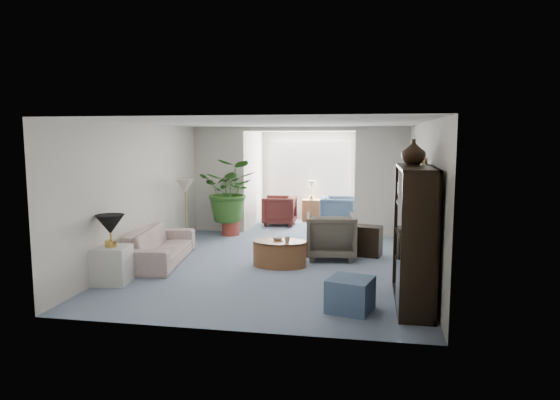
% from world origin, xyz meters
% --- Properties ---
extents(floor, '(6.00, 6.00, 0.00)m').
position_xyz_m(floor, '(0.00, 0.00, 0.00)').
color(floor, '#7F90A8').
rests_on(floor, ground).
extents(sunroom_floor, '(2.60, 2.60, 0.00)m').
position_xyz_m(sunroom_floor, '(0.00, 4.10, 0.00)').
color(sunroom_floor, '#7F90A8').
rests_on(sunroom_floor, ground).
extents(back_pier_left, '(1.20, 0.12, 2.50)m').
position_xyz_m(back_pier_left, '(-1.90, 3.00, 1.25)').
color(back_pier_left, silver).
rests_on(back_pier_left, ground).
extents(back_pier_right, '(1.20, 0.12, 2.50)m').
position_xyz_m(back_pier_right, '(1.90, 3.00, 1.25)').
color(back_pier_right, silver).
rests_on(back_pier_right, ground).
extents(back_header, '(2.60, 0.12, 0.10)m').
position_xyz_m(back_header, '(0.00, 3.00, 2.45)').
color(back_header, silver).
rests_on(back_header, back_pier_left).
extents(window_pane, '(2.20, 0.02, 1.50)m').
position_xyz_m(window_pane, '(0.00, 5.18, 1.40)').
color(window_pane, white).
extents(window_blinds, '(2.20, 0.02, 1.50)m').
position_xyz_m(window_blinds, '(0.00, 5.15, 1.40)').
color(window_blinds, white).
extents(framed_picture, '(0.04, 0.50, 0.40)m').
position_xyz_m(framed_picture, '(2.46, -0.10, 1.70)').
color(framed_picture, beige).
extents(sofa, '(1.11, 2.22, 0.62)m').
position_xyz_m(sofa, '(-2.09, -0.11, 0.31)').
color(sofa, beige).
rests_on(sofa, ground).
extents(end_table, '(0.59, 0.59, 0.58)m').
position_xyz_m(end_table, '(-2.29, -1.46, 0.29)').
color(end_table, silver).
rests_on(end_table, ground).
extents(table_lamp, '(0.44, 0.44, 0.30)m').
position_xyz_m(table_lamp, '(-2.29, -1.46, 0.93)').
color(table_lamp, black).
rests_on(table_lamp, end_table).
extents(floor_lamp, '(0.36, 0.36, 0.28)m').
position_xyz_m(floor_lamp, '(-2.12, 1.32, 1.25)').
color(floor_lamp, beige).
rests_on(floor_lamp, ground).
extents(coffee_table, '(1.10, 1.10, 0.45)m').
position_xyz_m(coffee_table, '(0.10, 0.02, 0.23)').
color(coffee_table, brown).
rests_on(coffee_table, ground).
extents(coffee_bowl, '(0.24, 0.24, 0.05)m').
position_xyz_m(coffee_bowl, '(0.05, 0.12, 0.48)').
color(coffee_bowl, white).
rests_on(coffee_bowl, coffee_table).
extents(coffee_cup, '(0.12, 0.12, 0.10)m').
position_xyz_m(coffee_cup, '(0.25, -0.08, 0.50)').
color(coffee_cup, beige).
rests_on(coffee_cup, coffee_table).
extents(wingback_chair, '(1.01, 1.03, 0.84)m').
position_xyz_m(wingback_chair, '(0.93, 0.77, 0.42)').
color(wingback_chair, '#675F51').
rests_on(wingback_chair, ground).
extents(side_table_dark, '(0.55, 0.48, 0.58)m').
position_xyz_m(side_table_dark, '(1.63, 1.07, 0.29)').
color(side_table_dark, black).
rests_on(side_table_dark, ground).
extents(entertainment_cabinet, '(0.45, 1.69, 1.87)m').
position_xyz_m(entertainment_cabinet, '(2.23, -1.61, 0.94)').
color(entertainment_cabinet, black).
rests_on(entertainment_cabinet, ground).
extents(cabinet_urn, '(0.34, 0.34, 0.36)m').
position_xyz_m(cabinet_urn, '(2.23, -1.11, 2.05)').
color(cabinet_urn, black).
rests_on(cabinet_urn, entertainment_cabinet).
extents(ottoman, '(0.66, 0.66, 0.43)m').
position_xyz_m(ottoman, '(1.41, -2.05, 0.22)').
color(ottoman, slate).
rests_on(ottoman, ground).
extents(plant_pot, '(0.40, 0.40, 0.32)m').
position_xyz_m(plant_pot, '(-1.52, 2.58, 0.16)').
color(plant_pot, '#9A382C').
rests_on(plant_pot, ground).
extents(house_plant, '(1.31, 1.13, 1.45)m').
position_xyz_m(house_plant, '(-1.52, 2.58, 1.05)').
color(house_plant, '#2F5E20').
rests_on(house_plant, plant_pot).
extents(sunroom_chair_blue, '(0.87, 0.85, 0.77)m').
position_xyz_m(sunroom_chair_blue, '(0.86, 4.10, 0.39)').
color(sunroom_chair_blue, slate).
rests_on(sunroom_chair_blue, ground).
extents(sunroom_chair_maroon, '(0.85, 0.83, 0.76)m').
position_xyz_m(sunroom_chair_maroon, '(-0.64, 4.10, 0.38)').
color(sunroom_chair_maroon, '#57241E').
rests_on(sunroom_chair_maroon, ground).
extents(sunroom_table, '(0.49, 0.39, 0.59)m').
position_xyz_m(sunroom_table, '(0.11, 4.85, 0.29)').
color(sunroom_table, brown).
rests_on(sunroom_table, ground).
extents(shelf_clutter, '(0.30, 1.21, 1.06)m').
position_xyz_m(shelf_clutter, '(2.18, -1.62, 0.98)').
color(shelf_clutter, '#312F2C').
rests_on(shelf_clutter, entertainment_cabinet).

